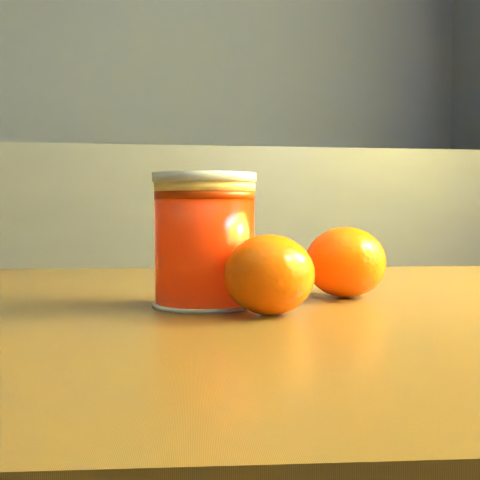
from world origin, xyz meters
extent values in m
cube|color=brown|center=(0.83, 0.29, 0.68)|extent=(0.99, 0.75, 0.04)
cylinder|color=red|center=(0.78, 0.30, 0.74)|extent=(0.08, 0.08, 0.09)
cylinder|color=#FFCE68|center=(0.78, 0.30, 0.79)|extent=(0.08, 0.08, 0.01)
cylinder|color=silver|center=(0.78, 0.30, 0.80)|extent=(0.08, 0.08, 0.01)
ellipsoid|color=#FF5805|center=(0.82, 0.25, 0.73)|extent=(0.08, 0.08, 0.06)
ellipsoid|color=#FF5805|center=(0.90, 0.33, 0.73)|extent=(0.08, 0.08, 0.06)
camera|label=1|loc=(0.71, -0.23, 0.78)|focal=50.00mm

